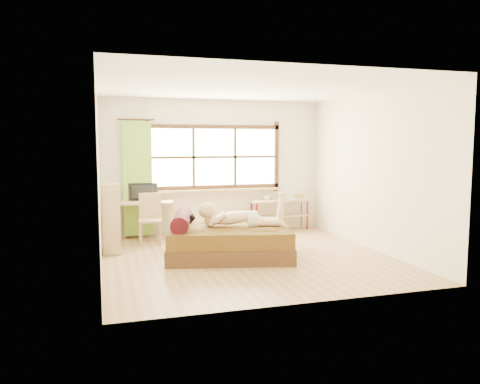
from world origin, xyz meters
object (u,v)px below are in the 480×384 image
object	(u,v)px
bed	(226,240)
chair	(150,215)
desk	(142,206)
kitten	(184,220)
bookshelf	(111,218)
pipe_shelf	(280,208)
woman	(239,208)

from	to	relation	value
bed	chair	bearing A→B (deg)	141.91
desk	chair	xyz separation A→B (m)	(0.11, -0.37, -0.12)
kitten	desk	distance (m)	1.72
kitten	bookshelf	world-z (taller)	bookshelf
pipe_shelf	bookshelf	world-z (taller)	bookshelf
desk	kitten	bearing A→B (deg)	-64.41
bed	bookshelf	size ratio (longest dim) A/B	1.95
chair	woman	bearing A→B (deg)	-40.06
bed	kitten	xyz separation A→B (m)	(-0.67, 0.09, 0.34)
chair	kitten	bearing A→B (deg)	-64.15
kitten	chair	size ratio (longest dim) A/B	0.32
woman	kitten	bearing A→B (deg)	-176.55
bookshelf	woman	bearing A→B (deg)	-21.97
chair	bookshelf	xyz separation A→B (m)	(-0.71, -0.59, 0.08)
woman	pipe_shelf	xyz separation A→B (m)	(1.47, 1.91, -0.31)
pipe_shelf	bookshelf	size ratio (longest dim) A/B	1.14
bed	kitten	bearing A→B (deg)	-174.29
desk	bookshelf	xyz separation A→B (m)	(-0.59, -0.96, -0.04)
bookshelf	pipe_shelf	bearing A→B (deg)	17.95
chair	pipe_shelf	xyz separation A→B (m)	(2.75, 0.49, -0.03)
desk	woman	bearing A→B (deg)	-44.21
desk	bed	bearing A→B (deg)	-47.42
kitten	pipe_shelf	bearing A→B (deg)	50.12
woman	kitten	world-z (taller)	woman
woman	chair	distance (m)	1.93
chair	bed	bearing A→B (deg)	-43.53
bed	kitten	distance (m)	0.76
pipe_shelf	bed	bearing A→B (deg)	-138.45
chair	bookshelf	bearing A→B (deg)	-132.24
bed	chair	world-z (taller)	chair
bed	desk	xyz separation A→B (m)	(-1.20, 1.72, 0.37)
kitten	desk	xyz separation A→B (m)	(-0.52, 1.64, 0.03)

